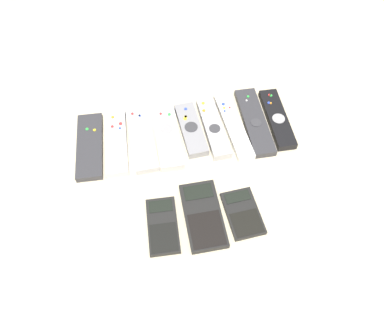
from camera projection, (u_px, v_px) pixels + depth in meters
The scene contains 13 objects.
ground_plane at pixel (194, 178), 0.85m from camera, with size 3.00×3.00×0.00m, color beige.
remote_0 at pixel (90, 146), 0.89m from camera, with size 0.07×0.19×0.02m.
remote_1 at pixel (116, 142), 0.89m from camera, with size 0.06×0.19×0.02m.
remote_2 at pixel (141, 137), 0.90m from camera, with size 0.06×0.20×0.02m.
remote_3 at pixel (167, 133), 0.91m from camera, with size 0.06×0.21×0.02m.
remote_4 at pixel (191, 129), 0.92m from camera, with size 0.06×0.16×0.02m.
remote_5 at pixel (213, 128), 0.92m from camera, with size 0.05×0.18×0.02m.
remote_6 at pixel (233, 125), 0.93m from camera, with size 0.05×0.21×0.02m.
remote_7 at pixel (254, 121), 0.93m from camera, with size 0.06×0.21×0.02m.
remote_8 at pixel (277, 119), 0.94m from camera, with size 0.05×0.19×0.02m.
calculator_0 at pixel (163, 226), 0.78m from camera, with size 0.07×0.13×0.01m.
calculator_1 at pixel (202, 215), 0.79m from camera, with size 0.08×0.16×0.02m.
calculator_2 at pixel (243, 213), 0.80m from camera, with size 0.08×0.12×0.01m.
Camera 1 is at (-0.09, -0.44, 0.73)m, focal length 35.00 mm.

